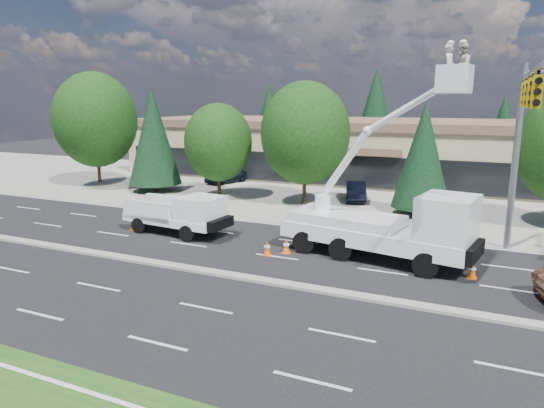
% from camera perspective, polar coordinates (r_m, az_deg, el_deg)
% --- Properties ---
extents(ground, '(140.00, 140.00, 0.00)m').
position_cam_1_polar(ground, '(20.45, -3.03, -8.81)').
color(ground, black).
rests_on(ground, ground).
extents(concrete_apron, '(140.00, 22.00, 0.01)m').
position_cam_1_polar(concrete_apron, '(38.70, 10.55, 1.01)').
color(concrete_apron, gray).
rests_on(concrete_apron, ground).
extents(road_median, '(120.00, 0.55, 0.12)m').
position_cam_1_polar(road_median, '(20.43, -3.04, -8.65)').
color(road_median, gray).
rests_on(road_median, ground).
extents(strip_mall, '(50.40, 15.40, 5.50)m').
position_cam_1_polar(strip_mall, '(47.98, 13.52, 6.39)').
color(strip_mall, tan).
rests_on(strip_mall, ground).
extents(tree_front_a, '(7.00, 7.00, 9.71)m').
position_cam_1_polar(tree_front_a, '(44.41, -20.07, 9.27)').
color(tree_front_a, '#332114').
rests_on(tree_front_a, ground).
extents(tree_front_b, '(4.25, 4.25, 8.38)m').
position_cam_1_polar(tree_front_b, '(40.55, -13.77, 7.77)').
color(tree_front_b, '#332114').
rests_on(tree_front_b, ground).
extents(tree_front_c, '(5.15, 5.15, 7.15)m').
position_cam_1_polar(tree_front_c, '(37.21, -6.35, 7.20)').
color(tree_front_c, '#332114').
rests_on(tree_front_c, ground).
extents(tree_front_d, '(6.24, 6.24, 8.66)m').
position_cam_1_polar(tree_front_d, '(34.15, 3.91, 8.31)').
color(tree_front_d, '#332114').
rests_on(tree_front_d, ground).
extents(tree_front_e, '(3.72, 3.72, 7.33)m').
position_cam_1_polar(tree_front_e, '(32.38, 17.35, 5.57)').
color(tree_front_e, '#332114').
rests_on(tree_front_e, ground).
extents(tree_back_a, '(4.86, 4.86, 9.57)m').
position_cam_1_polar(tree_back_a, '(64.81, -0.34, 10.15)').
color(tree_back_a, '#332114').
rests_on(tree_back_a, ground).
extents(tree_back_b, '(5.67, 5.67, 11.18)m').
position_cam_1_polar(tree_back_b, '(60.37, 12.06, 10.57)').
color(tree_back_b, '#332114').
rests_on(tree_back_b, ground).
extents(tree_back_c, '(4.08, 4.08, 8.05)m').
position_cam_1_polar(tree_back_c, '(59.08, 25.50, 8.01)').
color(tree_back_c, '#332114').
rests_on(tree_back_c, ground).
extents(signal_mast, '(2.76, 10.16, 9.00)m').
position_cam_1_polar(signal_mast, '(24.10, 27.33, 7.82)').
color(signal_mast, gray).
rests_on(signal_mast, ground).
extents(utility_pickup, '(6.03, 2.73, 2.25)m').
position_cam_1_polar(utility_pickup, '(27.32, -10.67, -1.61)').
color(utility_pickup, white).
rests_on(utility_pickup, ground).
extents(bucket_truck, '(9.37, 4.16, 9.64)m').
position_cam_1_polar(bucket_truck, '(22.67, 14.11, -1.56)').
color(bucket_truck, white).
rests_on(bucket_truck, ground).
extents(traffic_cone_a, '(0.40, 0.40, 0.70)m').
position_cam_1_polar(traffic_cone_a, '(28.85, -16.04, -2.34)').
color(traffic_cone_a, '#FF6208').
rests_on(traffic_cone_a, ground).
extents(traffic_cone_b, '(0.40, 0.40, 0.70)m').
position_cam_1_polar(traffic_cone_b, '(23.34, -0.59, -5.24)').
color(traffic_cone_b, '#FF6208').
rests_on(traffic_cone_b, ground).
extents(traffic_cone_c, '(0.40, 0.40, 0.70)m').
position_cam_1_polar(traffic_cone_c, '(23.67, 1.70, -4.99)').
color(traffic_cone_c, '#FF6208').
rests_on(traffic_cone_c, ground).
extents(traffic_cone_d, '(0.40, 0.40, 0.70)m').
position_cam_1_polar(traffic_cone_d, '(22.04, 22.51, -7.24)').
color(traffic_cone_d, '#FF6208').
rests_on(traffic_cone_d, ground).
extents(parked_car_west, '(3.14, 4.81, 1.52)m').
position_cam_1_polar(parked_car_west, '(44.10, -5.31, 3.49)').
color(parked_car_west, black).
rests_on(parked_car_west, ground).
extents(parked_car_east, '(2.54, 4.34, 1.35)m').
position_cam_1_polar(parked_car_east, '(36.62, 9.83, 1.48)').
color(parked_car_east, black).
rests_on(parked_car_east, ground).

